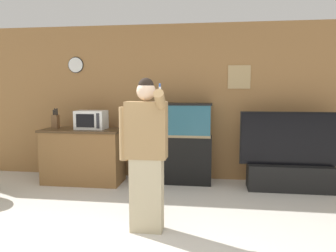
{
  "coord_description": "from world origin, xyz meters",
  "views": [
    {
      "loc": [
        0.63,
        -2.38,
        1.53
      ],
      "look_at": [
        0.05,
        1.8,
        1.05
      ],
      "focal_mm": 35.0,
      "sensor_mm": 36.0,
      "label": 1
    }
  ],
  "objects_px": {
    "counter_island": "(83,156)",
    "aquarium_on_stand": "(176,143)",
    "person_standing": "(146,153)",
    "knife_block": "(55,121)",
    "tv_on_stand": "(290,168)",
    "microwave": "(91,120)"
  },
  "relations": [
    {
      "from": "person_standing",
      "to": "microwave",
      "type": "bearing_deg",
      "value": 126.4
    },
    {
      "from": "aquarium_on_stand",
      "to": "tv_on_stand",
      "type": "distance_m",
      "value": 1.79
    },
    {
      "from": "knife_block",
      "to": "aquarium_on_stand",
      "type": "relative_size",
      "value": 0.25
    },
    {
      "from": "counter_island",
      "to": "person_standing",
      "type": "relative_size",
      "value": 0.79
    },
    {
      "from": "aquarium_on_stand",
      "to": "person_standing",
      "type": "height_order",
      "value": "person_standing"
    },
    {
      "from": "microwave",
      "to": "tv_on_stand",
      "type": "height_order",
      "value": "tv_on_stand"
    },
    {
      "from": "counter_island",
      "to": "aquarium_on_stand",
      "type": "relative_size",
      "value": 1.0
    },
    {
      "from": "knife_block",
      "to": "tv_on_stand",
      "type": "bearing_deg",
      "value": -0.12
    },
    {
      "from": "counter_island",
      "to": "aquarium_on_stand",
      "type": "distance_m",
      "value": 1.53
    },
    {
      "from": "tv_on_stand",
      "to": "person_standing",
      "type": "bearing_deg",
      "value": -137.64
    },
    {
      "from": "aquarium_on_stand",
      "to": "counter_island",
      "type": "bearing_deg",
      "value": -171.35
    },
    {
      "from": "microwave",
      "to": "aquarium_on_stand",
      "type": "height_order",
      "value": "aquarium_on_stand"
    },
    {
      "from": "tv_on_stand",
      "to": "person_standing",
      "type": "height_order",
      "value": "person_standing"
    },
    {
      "from": "aquarium_on_stand",
      "to": "microwave",
      "type": "bearing_deg",
      "value": -171.94
    },
    {
      "from": "counter_island",
      "to": "aquarium_on_stand",
      "type": "xyz_separation_m",
      "value": [
        1.49,
        0.23,
        0.21
      ]
    },
    {
      "from": "counter_island",
      "to": "aquarium_on_stand",
      "type": "bearing_deg",
      "value": 8.65
    },
    {
      "from": "microwave",
      "to": "person_standing",
      "type": "bearing_deg",
      "value": -53.6
    },
    {
      "from": "knife_block",
      "to": "tv_on_stand",
      "type": "distance_m",
      "value": 3.79
    },
    {
      "from": "aquarium_on_stand",
      "to": "person_standing",
      "type": "distance_m",
      "value": 1.9
    },
    {
      "from": "counter_island",
      "to": "tv_on_stand",
      "type": "bearing_deg",
      "value": 0.76
    },
    {
      "from": "counter_island",
      "to": "microwave",
      "type": "distance_m",
      "value": 0.61
    },
    {
      "from": "knife_block",
      "to": "aquarium_on_stand",
      "type": "bearing_deg",
      "value": 5.1
    }
  ]
}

